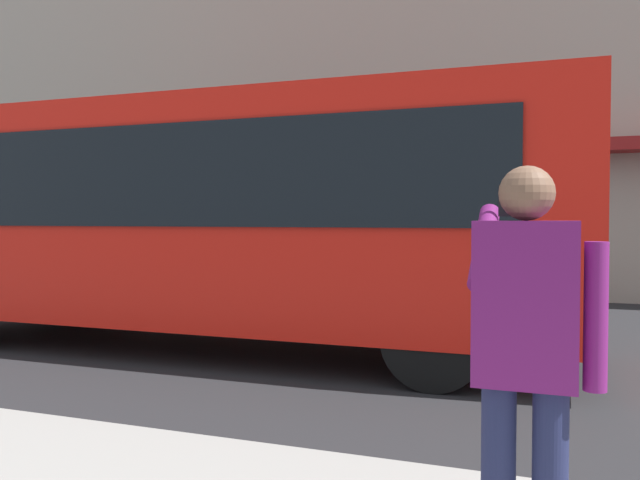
# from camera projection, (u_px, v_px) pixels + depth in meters

# --- Properties ---
(ground_plane) EXTENTS (60.00, 60.00, 0.00)m
(ground_plane) POSITION_uv_depth(u_px,v_px,m) (458.00, 364.00, 7.37)
(ground_plane) COLOR #232326
(building_facade_far) EXTENTS (28.00, 1.55, 12.00)m
(building_facade_far) POSITION_uv_depth(u_px,v_px,m) (510.00, 8.00, 13.54)
(building_facade_far) COLOR #A89E8E
(building_facade_far) RESTS_ON ground_plane
(red_bus) EXTENTS (9.05, 2.54, 3.08)m
(red_bus) POSITION_uv_depth(u_px,v_px,m) (211.00, 215.00, 8.25)
(red_bus) COLOR red
(red_bus) RESTS_ON ground_plane
(pedestrian_photographer) EXTENTS (0.53, 0.52, 1.70)m
(pedestrian_photographer) POSITION_uv_depth(u_px,v_px,m) (526.00, 342.00, 2.63)
(pedestrian_photographer) COLOR #1E2347
(pedestrian_photographer) RESTS_ON sidewalk_curb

